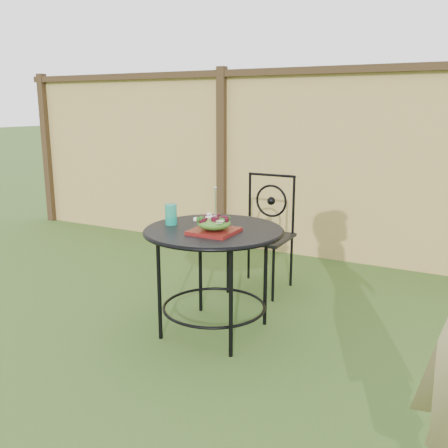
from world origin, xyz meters
name	(u,v)px	position (x,y,z in m)	size (l,w,h in m)	color
ground	(243,353)	(0.00, 0.00, 0.00)	(60.00, 60.00, 0.00)	#244215
fence	(343,165)	(0.00, 2.19, 0.95)	(8.00, 0.12, 1.90)	#D3B868
patio_table	(214,249)	(-0.31, 0.19, 0.59)	(0.92, 0.92, 0.72)	black
patio_chair	(263,230)	(-0.36, 1.13, 0.50)	(0.46, 0.46, 0.95)	black
salad_plate	(214,231)	(-0.25, 0.09, 0.74)	(0.27, 0.27, 0.02)	#47130A
salad	(214,223)	(-0.25, 0.09, 0.79)	(0.21, 0.21, 0.08)	#235614
fork	(215,203)	(-0.24, 0.09, 0.92)	(0.01, 0.01, 0.18)	silver
drinking_glass	(171,214)	(-0.62, 0.16, 0.79)	(0.08, 0.08, 0.14)	#0C9679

